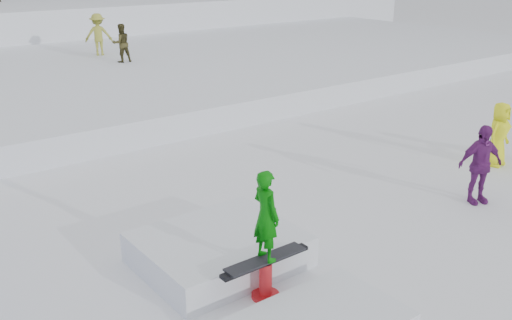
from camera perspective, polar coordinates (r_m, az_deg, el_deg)
ground at (r=10.35m, az=4.58°, el=-9.33°), size 120.00×120.00×0.00m
snow_midrise at (r=23.93m, az=-22.00°, el=7.24°), size 50.00×18.00×0.80m
walker_olive at (r=24.72m, az=-13.32°, el=11.31°), size 0.81×0.65×1.57m
walker_ygreen at (r=26.73m, az=-15.49°, el=12.00°), size 1.35×1.12×1.82m
spectator_purple at (r=12.93m, az=21.50°, el=-0.41°), size 1.10×0.78×1.73m
spectator_yellow at (r=15.47m, az=23.08°, el=2.39°), size 0.84×0.60×1.63m
jib_rail_feature at (r=9.38m, az=-1.26°, el=-10.44°), size 2.60×4.40×2.11m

